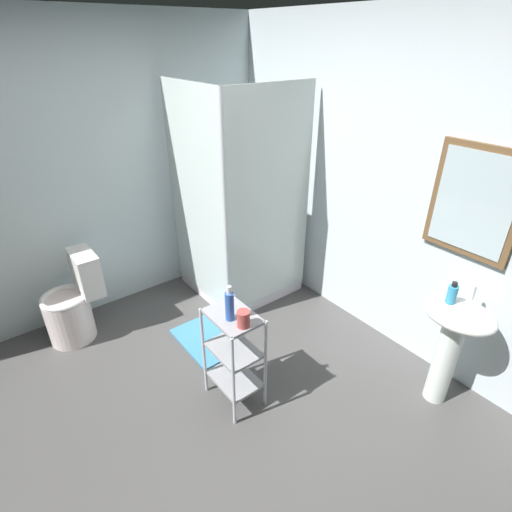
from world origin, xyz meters
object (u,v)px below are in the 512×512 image
at_px(storage_cart, 234,351).
at_px(shampoo_bottle_blue, 230,305).
at_px(hand_soap_bottle, 452,294).
at_px(bath_mat, 206,340).
at_px(pedestal_sink, 453,334).
at_px(shower_stall, 238,251).
at_px(rinse_cup, 243,319).
at_px(toilet, 73,305).

height_order(storage_cart, shampoo_bottle_blue, shampoo_bottle_blue).
height_order(hand_soap_bottle, bath_mat, hand_soap_bottle).
relative_size(pedestal_sink, bath_mat, 1.35).
height_order(shower_stall, rinse_cup, shower_stall).
xyz_separation_m(storage_cart, bath_mat, (-0.65, 0.15, -0.43)).
relative_size(hand_soap_bottle, shampoo_bottle_blue, 0.61).
bearing_deg(hand_soap_bottle, shampoo_bottle_blue, -124.36).
bearing_deg(storage_cart, pedestal_sink, 52.49).
bearing_deg(hand_soap_bottle, bath_mat, -146.57).
height_order(shower_stall, toilet, shower_stall).
distance_m(storage_cart, shampoo_bottle_blue, 0.41).
xyz_separation_m(shower_stall, storage_cart, (1.09, -0.81, -0.03)).
distance_m(toilet, rinse_cup, 1.73).
xyz_separation_m(shampoo_bottle_blue, rinse_cup, (0.11, 0.03, -0.05)).
xyz_separation_m(storage_cart, hand_soap_bottle, (0.81, 1.12, 0.44)).
bearing_deg(hand_soap_bottle, storage_cart, -125.99).
distance_m(toilet, bath_mat, 1.15).
bearing_deg(hand_soap_bottle, rinse_cup, -121.22).
bearing_deg(shampoo_bottle_blue, shower_stall, 142.91).
xyz_separation_m(shower_stall, bath_mat, (0.44, -0.66, -0.45)).
relative_size(storage_cart, rinse_cup, 6.80).
xyz_separation_m(toilet, bath_mat, (0.74, 0.83, -0.31)).
bearing_deg(shower_stall, pedestal_sink, 9.63).
height_order(pedestal_sink, rinse_cup, rinse_cup).
distance_m(shower_stall, rinse_cup, 1.51).
distance_m(hand_soap_bottle, rinse_cup, 1.32).
height_order(pedestal_sink, hand_soap_bottle, hand_soap_bottle).
xyz_separation_m(hand_soap_bottle, bath_mat, (-1.46, -0.97, -0.87)).
bearing_deg(shower_stall, storage_cart, -36.56).
bearing_deg(shampoo_bottle_blue, bath_mat, 164.41).
distance_m(shampoo_bottle_blue, bath_mat, 1.09).
bearing_deg(hand_soap_bottle, pedestal_sink, 20.35).
bearing_deg(shampoo_bottle_blue, toilet, -155.63).
bearing_deg(shower_stall, hand_soap_bottle, 9.25).
distance_m(pedestal_sink, rinse_cup, 1.39).
bearing_deg(toilet, bath_mat, 48.25).
bearing_deg(rinse_cup, hand_soap_bottle, 58.78).
bearing_deg(toilet, rinse_cup, 23.70).
bearing_deg(pedestal_sink, toilet, -141.27).
height_order(pedestal_sink, shampoo_bottle_blue, shampoo_bottle_blue).
xyz_separation_m(shower_stall, rinse_cup, (1.22, -0.82, 0.33)).
relative_size(shampoo_bottle_blue, rinse_cup, 2.25).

